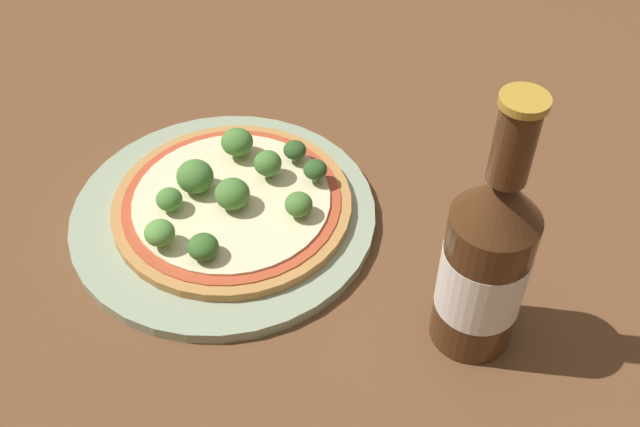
% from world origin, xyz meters
% --- Properties ---
extents(ground_plane, '(3.00, 3.00, 0.00)m').
position_xyz_m(ground_plane, '(0.00, 0.00, 0.00)').
color(ground_plane, brown).
extents(plate, '(0.30, 0.30, 0.01)m').
position_xyz_m(plate, '(0.01, -0.02, 0.01)').
color(plate, '#93A384').
rests_on(plate, ground_plane).
extents(pizza, '(0.23, 0.23, 0.01)m').
position_xyz_m(pizza, '(0.01, -0.01, 0.02)').
color(pizza, '#B77F42').
rests_on(pizza, plate).
extents(broccoli_floret_0, '(0.03, 0.03, 0.03)m').
position_xyz_m(broccoli_floret_0, '(0.06, 0.04, 0.04)').
color(broccoli_floret_0, '#7A9E5B').
rests_on(broccoli_floret_0, pizza).
extents(broccoli_floret_1, '(0.02, 0.02, 0.02)m').
position_xyz_m(broccoli_floret_1, '(0.00, -0.07, 0.04)').
color(broccoli_floret_1, '#7A9E5B').
rests_on(broccoli_floret_1, pizza).
extents(broccoli_floret_2, '(0.03, 0.03, 0.03)m').
position_xyz_m(broccoli_floret_2, '(-0.00, 0.04, 0.04)').
color(broccoli_floret_2, '#7A9E5B').
rests_on(broccoli_floret_2, pizza).
extents(broccoli_floret_3, '(0.04, 0.04, 0.03)m').
position_xyz_m(broccoli_floret_3, '(-0.01, -0.03, 0.04)').
color(broccoli_floret_3, '#7A9E5B').
rests_on(broccoli_floret_3, pizza).
extents(broccoli_floret_4, '(0.02, 0.02, 0.02)m').
position_xyz_m(broccoli_floret_4, '(0.03, 0.08, 0.04)').
color(broccoli_floret_4, '#7A9E5B').
rests_on(broccoli_floret_4, pizza).
extents(broccoli_floret_5, '(0.03, 0.03, 0.03)m').
position_xyz_m(broccoli_floret_5, '(0.04, -0.09, 0.04)').
color(broccoli_floret_5, '#7A9E5B').
rests_on(broccoli_floret_5, pizza).
extents(broccoli_floret_6, '(0.03, 0.03, 0.02)m').
position_xyz_m(broccoli_floret_6, '(0.07, -0.06, 0.04)').
color(broccoli_floret_6, '#7A9E5B').
rests_on(broccoli_floret_6, pizza).
extents(broccoli_floret_7, '(0.03, 0.03, 0.03)m').
position_xyz_m(broccoli_floret_7, '(0.02, -0.01, 0.04)').
color(broccoli_floret_7, '#7A9E5B').
rests_on(broccoli_floret_7, pizza).
extents(broccoli_floret_8, '(0.03, 0.03, 0.03)m').
position_xyz_m(broccoli_floret_8, '(-0.04, 0.02, 0.04)').
color(broccoli_floret_8, '#7A9E5B').
rests_on(broccoli_floret_8, pizza).
extents(broccoli_floret_9, '(0.02, 0.02, 0.02)m').
position_xyz_m(broccoli_floret_9, '(-0.01, 0.07, 0.04)').
color(broccoli_floret_9, '#7A9E5B').
rests_on(broccoli_floret_9, pizza).
extents(beer_bottle, '(0.07, 0.07, 0.25)m').
position_xyz_m(beer_bottle, '(0.23, 0.12, 0.09)').
color(beer_bottle, '#472814').
rests_on(beer_bottle, ground_plane).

